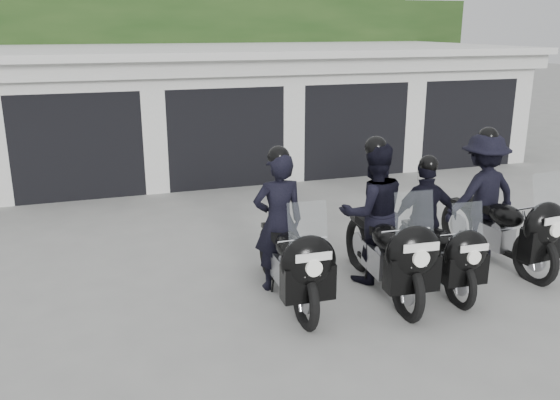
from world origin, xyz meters
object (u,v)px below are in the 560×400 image
object	(u,v)px
police_bike_a	(286,240)
police_bike_d	(491,204)
police_bike_c	(431,228)
police_bike_b	(379,224)

from	to	relation	value
police_bike_a	police_bike_d	xyz separation A→B (m)	(3.39, 0.31, 0.08)
police_bike_a	police_bike_d	world-z (taller)	police_bike_d
police_bike_c	police_bike_b	bearing A→B (deg)	178.04
police_bike_c	police_bike_d	xyz separation A→B (m)	(1.30, 0.42, 0.12)
police_bike_d	police_bike_b	bearing A→B (deg)	-175.97
police_bike_b	police_bike_c	xyz separation A→B (m)	(0.77, -0.07, -0.12)
police_bike_a	police_bike_c	bearing A→B (deg)	-1.50
police_bike_a	police_bike_c	world-z (taller)	police_bike_a
police_bike_c	police_bike_a	bearing A→B (deg)	179.94
police_bike_a	police_bike_d	distance (m)	3.40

